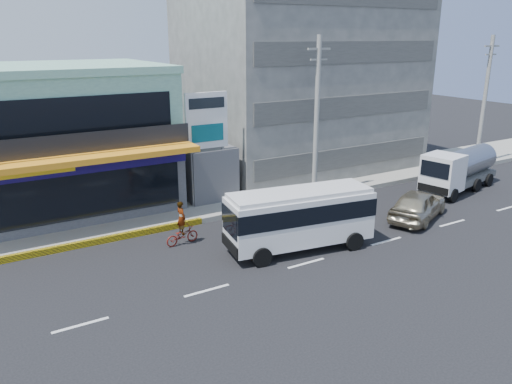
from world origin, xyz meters
TOP-DOWN VIEW (x-y plane):
  - ground at (0.00, 0.00)m, footprint 120.00×120.00m
  - sidewalk at (5.00, 9.50)m, footprint 70.00×5.00m
  - shop_building at (-8.00, 13.95)m, footprint 12.40×11.70m
  - concrete_building at (10.00, 15.00)m, footprint 16.00×12.00m
  - gap_structure at (0.00, 12.00)m, footprint 3.00×6.00m
  - satellite_dish at (0.00, 11.00)m, footprint 1.50×1.50m
  - billboard at (-0.50, 9.20)m, footprint 2.60×0.18m
  - utility_pole_near at (6.00, 7.40)m, footprint 1.60×0.30m
  - utility_pole_far at (22.00, 7.40)m, footprint 1.60×0.30m
  - minibus at (0.66, 1.50)m, footprint 7.35×3.33m
  - sedan at (8.84, 1.50)m, footprint 5.43×3.89m
  - tanker_truck at (15.29, 3.96)m, footprint 7.38×3.55m
  - motorcycle_rider at (-4.00, 4.95)m, footprint 1.81×0.83m

SIDE VIEW (x-z plane):
  - ground at x=0.00m, z-range 0.00..0.00m
  - sidewalk at x=5.00m, z-range 0.00..0.30m
  - motorcycle_rider at x=-4.00m, z-range -0.38..1.86m
  - sedan at x=8.84m, z-range 0.00..1.72m
  - tanker_truck at x=15.29m, z-range 0.10..2.90m
  - gap_structure at x=0.00m, z-range 0.00..3.50m
  - minibus at x=0.66m, z-range 0.29..3.26m
  - satellite_dish at x=0.00m, z-range 3.50..3.65m
  - shop_building at x=-8.00m, z-range 0.00..8.00m
  - billboard at x=-0.50m, z-range 1.48..8.38m
  - utility_pole_near at x=6.00m, z-range 0.15..10.15m
  - utility_pole_far at x=22.00m, z-range 0.15..10.15m
  - concrete_building at x=10.00m, z-range 0.00..14.00m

